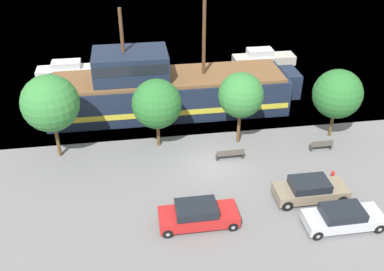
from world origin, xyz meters
name	(u,v)px	position (x,y,z in m)	size (l,w,h in m)	color
ground_plane	(211,164)	(0.00, 0.00, 0.00)	(160.00, 160.00, 0.00)	slate
water_surface	(160,2)	(0.00, 44.00, 0.00)	(80.00, 80.00, 0.00)	#38667F
pirate_ship	(165,89)	(-2.42, 8.24, 2.02)	(21.01, 5.00, 9.92)	#192338
moored_boat_dockside	(263,58)	(8.76, 17.08, 0.65)	(6.52, 1.88, 1.69)	#B7B2A8
moored_boat_outer	(72,71)	(-10.99, 16.72, 0.64)	(6.90, 1.88, 1.66)	silver
parked_car_curb_front	(198,215)	(-1.89, -5.82, 0.71)	(4.57, 1.85, 1.45)	#B21E1E
parked_car_curb_mid	(310,190)	(5.35, -4.63, 0.73)	(4.49, 1.85, 1.46)	#7F705B
parked_car_curb_rear	(343,218)	(6.31, -7.23, 0.67)	(4.54, 1.82, 1.33)	#B7BCC6
fire_hydrant	(333,175)	(7.59, -3.06, 0.41)	(0.42, 0.25, 0.76)	red
bench_promenade_east	(321,145)	(8.31, 0.52, 0.43)	(1.63, 0.45, 0.85)	#4C4742
bench_promenade_west	(230,154)	(1.42, 0.35, 0.45)	(1.97, 0.45, 0.85)	#4C4742
tree_row_east	(50,103)	(-10.62, 2.61, 4.25)	(3.91, 3.91, 6.21)	brown
tree_row_mideast	(157,104)	(-3.46, 2.93, 3.49)	(3.57, 3.57, 5.28)	brown
tree_row_midwest	(241,95)	(2.53, 2.53, 3.93)	(3.27, 3.27, 5.58)	brown
tree_row_west	(337,94)	(9.81, 2.37, 3.58)	(3.64, 3.64, 5.40)	brown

